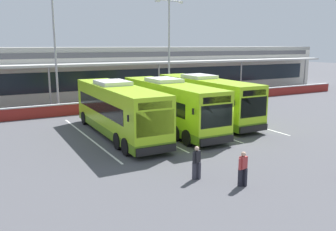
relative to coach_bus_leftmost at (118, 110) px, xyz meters
The scene contains 14 objects.
ground_plane 7.14m from the coach_bus_leftmost, 52.25° to the right, with size 200.00×200.00×0.00m, color #4C4C51.
terminal_building 21.89m from the coach_bus_leftmost, 78.83° to the left, with size 70.00×13.00×6.00m.
red_barrier_wall 10.05m from the coach_bus_leftmost, 64.89° to the left, with size 60.00×0.40×1.10m.
coach_bus_leftmost is the anchor object (origin of this frame).
coach_bus_left_centre 4.14m from the coach_bus_leftmost, ahead, with size 3.05×12.19×3.78m.
coach_bus_centre 8.37m from the coach_bus_leftmost, ahead, with size 3.05×12.19×3.78m.
bay_stripe_far_west 2.78m from the coach_bus_leftmost, 165.54° to the left, with size 0.14×13.00×0.01m, color silver.
bay_stripe_west 2.83m from the coach_bus_leftmost, 14.02° to the left, with size 0.14×13.00×0.01m, color silver.
bay_stripe_mid_west 6.60m from the coach_bus_leftmost, ahead, with size 0.14×13.00×0.01m, color silver.
bay_stripe_centre 10.70m from the coach_bus_leftmost, ahead, with size 0.14×13.00×0.01m, color silver.
pedestrian_in_dark_coat 11.49m from the coach_bus_leftmost, 82.14° to the right, with size 0.54×0.29×1.62m.
pedestrian_near_bin 9.68m from the coach_bus_leftmost, 88.69° to the right, with size 0.53×0.33×1.62m.
lamp_post_west 12.92m from the coach_bus_leftmost, 97.53° to the left, with size 3.24×0.28×11.00m.
lamp_post_centre 15.62m from the coach_bus_leftmost, 47.06° to the left, with size 3.24×0.28×11.00m.
Camera 1 is at (-12.88, -17.40, 6.27)m, focal length 37.71 mm.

